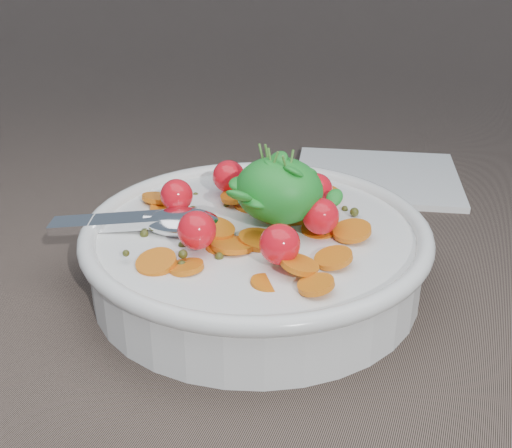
% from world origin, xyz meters
% --- Properties ---
extents(ground, '(6.00, 6.00, 0.00)m').
position_xyz_m(ground, '(0.00, 0.00, 0.00)').
color(ground, brown).
rests_on(ground, ground).
extents(bowl, '(0.29, 0.27, 0.11)m').
position_xyz_m(bowl, '(0.01, -0.01, 0.03)').
color(bowl, white).
rests_on(bowl, ground).
extents(napkin, '(0.21, 0.19, 0.01)m').
position_xyz_m(napkin, '(0.06, 0.25, 0.00)').
color(napkin, white).
rests_on(napkin, ground).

